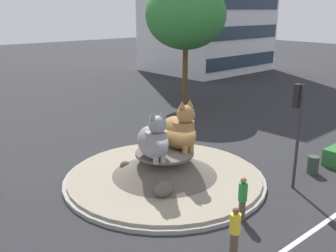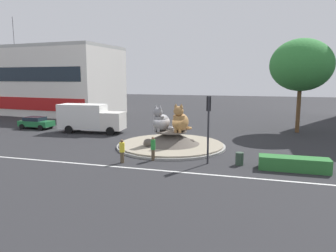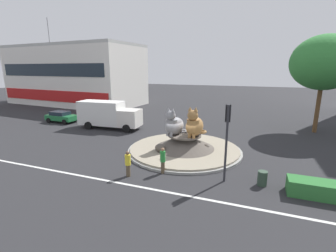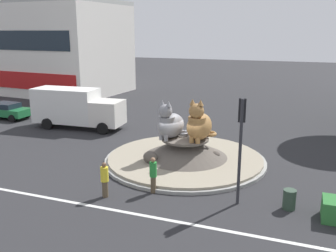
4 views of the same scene
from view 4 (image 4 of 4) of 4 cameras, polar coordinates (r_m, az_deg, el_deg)
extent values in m
plane|color=#28282B|center=(22.25, 2.64, -5.47)|extent=(160.00, 160.00, 0.00)
cube|color=silver|center=(16.26, -5.16, -13.40)|extent=(112.00, 0.20, 0.01)
cylinder|color=gray|center=(22.22, 2.65, -5.25)|extent=(9.60, 9.60, 0.18)
cylinder|color=gray|center=(22.17, 2.65, -4.88)|extent=(9.21, 9.21, 0.13)
cone|color=#564F47|center=(21.96, 2.67, -3.31)|extent=(5.03, 5.03, 1.15)
cylinder|color=#564F47|center=(21.81, 2.68, -2.03)|extent=(2.77, 2.77, 0.12)
ellipsoid|color=#564F47|center=(21.93, 7.39, -4.44)|extent=(0.54, 0.56, 0.43)
ellipsoid|color=#564F47|center=(24.02, 1.58, -2.65)|extent=(0.51, 0.42, 0.40)
ellipsoid|color=#564F47|center=(21.03, -2.74, -4.81)|extent=(0.84, 0.64, 0.67)
ellipsoid|color=gray|center=(21.71, 0.45, 0.06)|extent=(1.77, 2.27, 1.46)
cylinder|color=gray|center=(21.35, -0.17, 0.27)|extent=(1.17, 1.17, 0.91)
sphere|color=gray|center=(21.05, -0.41, 2.29)|extent=(0.80, 0.80, 0.80)
torus|color=gray|center=(22.33, 2.36, -1.08)|extent=(1.11, 1.11, 0.18)
cone|color=gray|center=(20.83, 0.08, 3.47)|extent=(0.40, 0.40, 0.33)
cone|color=gray|center=(21.09, -0.89, 3.60)|extent=(0.40, 0.40, 0.33)
cylinder|color=gray|center=(21.19, -0.33, -1.83)|extent=(0.26, 0.26, 0.36)
cylinder|color=gray|center=(21.38, -1.05, -1.68)|extent=(0.26, 0.26, 0.36)
ellipsoid|color=#9E703D|center=(21.37, 4.87, -0.08)|extent=(1.46, 2.21, 1.56)
cylinder|color=#9E703D|center=(20.93, 4.52, 0.11)|extent=(1.06, 1.06, 0.98)
sphere|color=#9E703D|center=(20.59, 4.42, 2.31)|extent=(0.86, 0.86, 0.86)
torus|color=#9E703D|center=(22.24, 6.41, -1.20)|extent=(1.15, 1.15, 0.20)
cone|color=#9E703D|center=(20.42, 5.08, 3.62)|extent=(0.37, 0.37, 0.35)
cone|color=#9E703D|center=(20.57, 3.83, 3.73)|extent=(0.37, 0.37, 0.35)
cylinder|color=#9E703D|center=(20.76, 4.63, -2.19)|extent=(0.27, 0.27, 0.39)
cylinder|color=#9E703D|center=(20.87, 3.70, -2.08)|extent=(0.27, 0.27, 0.39)
cylinder|color=#2D2D33|center=(16.45, 11.08, -4.16)|extent=(0.14, 0.14, 4.83)
cube|color=black|center=(16.16, 11.43, 2.45)|extent=(0.35, 0.28, 1.05)
sphere|color=#360606|center=(16.18, 11.49, 3.59)|extent=(0.18, 0.18, 0.18)
sphere|color=orange|center=(16.24, 11.43, 2.50)|extent=(0.18, 0.18, 0.18)
sphere|color=black|center=(16.31, 11.38, 1.42)|extent=(0.18, 0.18, 0.18)
cube|color=silver|center=(52.66, -21.13, 11.08)|extent=(27.06, 13.62, 10.60)
cube|color=#B2B2AD|center=(52.71, -21.70, 17.10)|extent=(27.06, 13.62, 0.50)
cylinder|color=brown|center=(17.98, -2.29, -9.04)|extent=(0.26, 0.26, 0.83)
cylinder|color=#288C38|center=(17.69, -2.32, -6.73)|extent=(0.35, 0.35, 0.72)
sphere|color=#936B4C|center=(17.52, -2.33, -5.27)|extent=(0.24, 0.24, 0.24)
cylinder|color=brown|center=(17.79, -9.71, -9.59)|extent=(0.28, 0.28, 0.80)
cylinder|color=yellow|center=(17.50, -9.82, -7.36)|extent=(0.38, 0.38, 0.69)
sphere|color=brown|center=(17.33, -9.88, -5.94)|extent=(0.23, 0.23, 0.23)
cube|color=#1E6B38|center=(35.72, -23.56, 2.07)|extent=(4.05, 1.94, 0.64)
cube|color=#19232D|center=(35.75, -23.87, 2.95)|extent=(2.28, 1.67, 0.46)
cylinder|color=black|center=(35.51, -20.96, 1.73)|extent=(0.65, 0.24, 0.64)
cylinder|color=black|center=(34.23, -23.02, 1.08)|extent=(0.65, 0.24, 0.64)
cylinder|color=black|center=(37.34, -23.95, 2.02)|extent=(0.65, 0.24, 0.64)
cube|color=silver|center=(29.04, -9.30, 2.01)|extent=(2.33, 2.40, 1.90)
cube|color=silver|center=(30.74, -15.50, 3.13)|extent=(5.26, 2.58, 2.71)
cylinder|color=black|center=(30.22, -8.16, 0.70)|extent=(0.92, 0.35, 0.90)
cylinder|color=black|center=(28.25, -10.09, -0.36)|extent=(0.92, 0.35, 0.90)
cylinder|color=black|center=(32.53, -15.92, 1.27)|extent=(0.92, 0.35, 0.90)
cylinder|color=black|center=(30.71, -18.18, 0.32)|extent=(0.92, 0.35, 0.90)
cylinder|color=#2D4233|center=(17.26, 18.28, -10.75)|extent=(0.56, 0.56, 0.90)
camera|label=1|loc=(18.72, -49.12, 10.59)|focal=41.41mm
camera|label=2|loc=(6.25, -165.67, -27.95)|focal=33.08mm
camera|label=3|loc=(1.76, -10.93, -9.51)|focal=25.51mm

